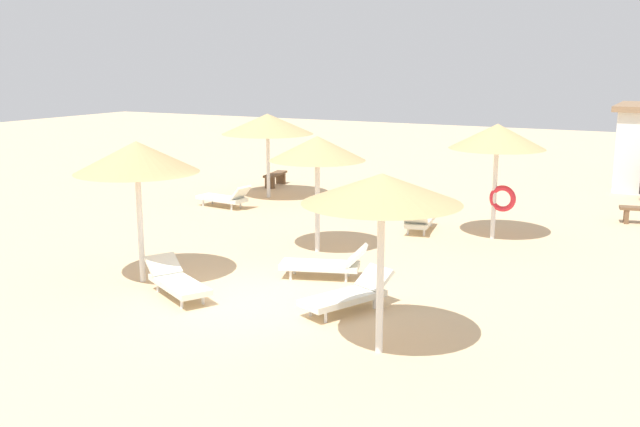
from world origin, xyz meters
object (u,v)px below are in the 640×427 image
at_px(parasol_3, 317,149).
at_px(parasol_4, 268,124).
at_px(lounger_4, 225,198).
at_px(bench_0, 275,177).
at_px(lounger_0, 419,221).
at_px(lounger_2, 177,281).
at_px(parasol_0, 497,138).
at_px(parasol_2, 137,157).
at_px(lounger_3, 326,264).
at_px(lounger_1, 349,295).
at_px(parasol_1, 382,189).

height_order(parasol_3, parasol_4, parasol_4).
height_order(lounger_4, bench_0, lounger_4).
distance_m(parasol_4, lounger_4, 3.10).
distance_m(lounger_0, lounger_2, 7.90).
relative_size(parasol_0, parasol_4, 0.97).
relative_size(parasol_2, lounger_3, 1.52).
bearing_deg(parasol_4, lounger_3, -50.86).
distance_m(parasol_0, lounger_1, 7.36).
relative_size(parasol_3, lounger_3, 1.44).
bearing_deg(lounger_3, parasol_3, 122.73).
bearing_deg(lounger_2, parasol_3, 78.99).
bearing_deg(lounger_1, parasol_0, 82.31).
bearing_deg(lounger_4, parasol_3, -33.52).
bearing_deg(lounger_2, parasol_4, 111.97).
bearing_deg(parasol_0, bench_0, 155.18).
xyz_separation_m(lounger_3, lounger_4, (-6.42, 5.35, 0.00)).
height_order(lounger_2, lounger_3, lounger_3).
bearing_deg(bench_0, lounger_1, -53.14).
xyz_separation_m(parasol_4, lounger_2, (4.03, -9.98, -2.21)).
distance_m(parasol_1, lounger_4, 12.66).
bearing_deg(parasol_0, lounger_1, -97.69).
xyz_separation_m(parasol_2, bench_0, (-3.75, 11.63, -2.33)).
height_order(parasol_2, lounger_0, parasol_2).
bearing_deg(bench_0, parasol_2, -72.13).
relative_size(parasol_0, parasol_3, 1.06).
bearing_deg(parasol_3, lounger_0, 64.56).
bearing_deg(lounger_2, parasol_0, 60.71).
bearing_deg(parasol_2, lounger_0, 63.00).
distance_m(parasol_1, parasol_3, 6.40).
height_order(parasol_1, lounger_3, parasol_1).
height_order(parasol_1, parasol_3, parasol_1).
xyz_separation_m(lounger_1, lounger_4, (-7.74, 7.00, 0.01)).
bearing_deg(lounger_1, parasol_1, -50.34).
xyz_separation_m(parasol_2, lounger_0, (3.62, 7.10, -2.36)).
relative_size(lounger_0, lounger_1, 1.00).
bearing_deg(parasol_3, parasol_2, -118.22).
height_order(lounger_2, lounger_4, lounger_4).
relative_size(parasol_1, lounger_2, 1.48).
xyz_separation_m(parasol_1, bench_0, (-9.72, 12.80, -2.33)).
bearing_deg(lounger_2, lounger_4, 118.99).
relative_size(lounger_0, lounger_3, 1.00).
xyz_separation_m(parasol_0, lounger_3, (-2.26, -5.26, -2.35)).
bearing_deg(lounger_0, parasol_0, 5.74).
bearing_deg(parasol_2, lounger_3, 31.35).
xyz_separation_m(parasol_0, parasol_1, (0.36, -8.47, 0.00)).
bearing_deg(parasol_1, parasol_2, 168.95).
relative_size(lounger_1, lounger_2, 1.01).
xyz_separation_m(parasol_1, parasol_2, (-5.97, 1.17, -0.00)).
distance_m(parasol_0, parasol_4, 8.67).
height_order(lounger_0, bench_0, lounger_0).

